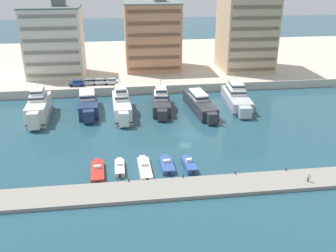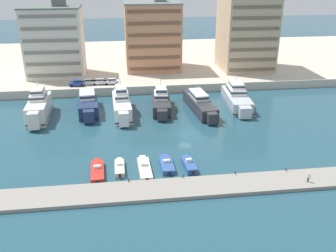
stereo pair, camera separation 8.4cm
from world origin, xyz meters
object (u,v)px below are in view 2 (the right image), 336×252
at_px(yacht_charcoal_center, 200,104).
at_px(car_blue_far_left, 77,83).
at_px(yacht_ivory_far_left, 39,107).
at_px(motorboat_red_far_left, 97,171).
at_px(motorboat_blue_center_left, 167,165).
at_px(car_white_center_left, 111,81).
at_px(motorboat_cream_left, 120,168).
at_px(motorboat_cream_mid_left, 145,168).
at_px(pedestrian_near_edge, 309,177).
at_px(yacht_silver_center_right, 237,98).
at_px(yacht_white_mid_left, 122,105).
at_px(car_white_mid_left, 100,81).
at_px(car_silver_left, 88,81).
at_px(yacht_charcoal_center_left, 161,102).
at_px(motorboat_blue_center, 189,165).
at_px(yacht_navy_left, 88,104).

bearing_deg(yacht_charcoal_center, car_blue_far_left, 151.14).
relative_size(yacht_ivory_far_left, motorboat_red_far_left, 2.03).
bearing_deg(motorboat_blue_center_left, car_white_center_left, 102.44).
bearing_deg(yacht_charcoal_center, motorboat_cream_left, -126.20).
xyz_separation_m(motorboat_cream_mid_left, car_white_center_left, (-5.89, 44.95, 2.90)).
relative_size(motorboat_red_far_left, pedestrian_near_edge, 4.94).
bearing_deg(yacht_charcoal_center, motorboat_blue_center_left, -113.21).
relative_size(yacht_silver_center_right, motorboat_blue_center_left, 2.83).
relative_size(yacht_white_mid_left, car_white_mid_left, 4.25).
distance_m(yacht_charcoal_center, car_silver_left, 32.82).
relative_size(yacht_charcoal_center_left, motorboat_cream_mid_left, 1.81).
xyz_separation_m(motorboat_red_far_left, car_white_mid_left, (-1.13, 45.20, 2.82)).
distance_m(motorboat_cream_mid_left, motorboat_blue_center_left, 3.94).
height_order(yacht_charcoal_center, motorboat_blue_center, yacht_charcoal_center).
height_order(yacht_navy_left, pedestrian_near_edge, yacht_navy_left).
height_order(yacht_silver_center_right, car_silver_left, yacht_silver_center_right).
distance_m(motorboat_cream_mid_left, motorboat_blue_center, 7.73).
relative_size(motorboat_cream_left, car_silver_left, 1.51).
height_order(motorboat_blue_center, car_blue_far_left, car_blue_far_left).
bearing_deg(car_white_mid_left, motorboat_red_far_left, -88.56).
height_order(motorboat_cream_mid_left, car_blue_far_left, car_blue_far_left).
height_order(yacht_navy_left, yacht_white_mid_left, yacht_white_mid_left).
relative_size(yacht_navy_left, pedestrian_near_edge, 10.05).
distance_m(car_silver_left, car_white_mid_left, 3.02).
relative_size(yacht_white_mid_left, motorboat_blue_center, 2.84).
bearing_deg(yacht_charcoal_center_left, pedestrian_near_edge, -62.56).
relative_size(motorboat_blue_center_left, motorboat_blue_center, 1.10).
distance_m(yacht_navy_left, motorboat_cream_mid_left, 32.09).
relative_size(car_blue_far_left, car_silver_left, 0.99).
bearing_deg(yacht_charcoal_center, yacht_white_mid_left, -179.59).
bearing_deg(motorboat_blue_center_left, car_silver_left, 109.77).
relative_size(yacht_silver_center_right, motorboat_blue_center, 3.11).
xyz_separation_m(yacht_ivory_far_left, pedestrian_near_edge, (47.82, -35.68, -1.04)).
bearing_deg(motorboat_cream_left, yacht_white_mid_left, 88.11).
height_order(yacht_charcoal_center_left, yacht_silver_center_right, yacht_silver_center_right).
bearing_deg(motorboat_cream_left, yacht_charcoal_center, 53.80).
distance_m(yacht_white_mid_left, car_white_center_left, 17.68).
height_order(motorboat_cream_mid_left, motorboat_blue_center_left, motorboat_blue_center_left).
distance_m(yacht_ivory_far_left, motorboat_cream_mid_left, 35.46).
relative_size(yacht_white_mid_left, yacht_silver_center_right, 0.91).
bearing_deg(motorboat_cream_mid_left, car_white_center_left, 97.47).
distance_m(yacht_white_mid_left, car_silver_left, 19.85).
relative_size(motorboat_cream_mid_left, pedestrian_near_edge, 5.34).
bearing_deg(yacht_white_mid_left, yacht_charcoal_center, 0.41).
bearing_deg(yacht_charcoal_center_left, car_white_mid_left, 133.65).
relative_size(motorboat_blue_center_left, car_white_center_left, 1.63).
bearing_deg(car_white_center_left, motorboat_blue_center, -73.18).
relative_size(yacht_navy_left, motorboat_cream_left, 2.60).
height_order(yacht_white_mid_left, motorboat_blue_center_left, yacht_white_mid_left).
height_order(yacht_ivory_far_left, yacht_charcoal_center_left, yacht_ivory_far_left).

